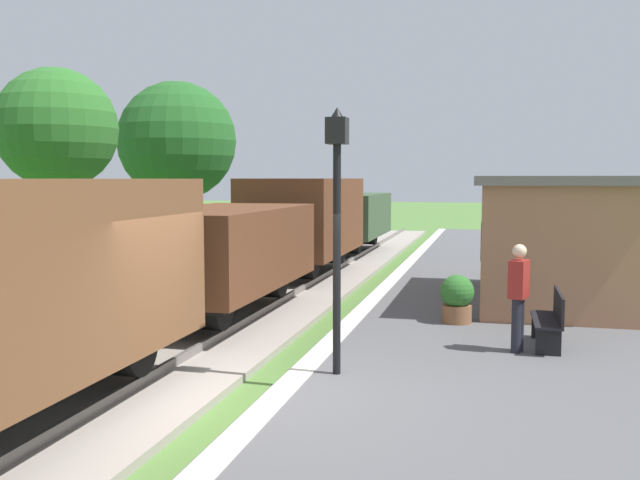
# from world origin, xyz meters

# --- Properties ---
(ground_plane) EXTENTS (160.00, 160.00, 0.00)m
(ground_plane) POSITION_xyz_m (0.00, 0.00, 0.00)
(ground_plane) COLOR #517A38
(platform_slab) EXTENTS (6.00, 60.00, 0.25)m
(platform_slab) POSITION_xyz_m (3.20, 0.00, 0.12)
(platform_slab) COLOR #565659
(platform_slab) RESTS_ON ground
(platform_edge_stripe) EXTENTS (0.36, 60.00, 0.01)m
(platform_edge_stripe) POSITION_xyz_m (0.40, 0.00, 0.25)
(platform_edge_stripe) COLOR silver
(platform_edge_stripe) RESTS_ON platform_slab
(track_ballast) EXTENTS (3.80, 60.00, 0.12)m
(track_ballast) POSITION_xyz_m (-2.40, 0.00, 0.06)
(track_ballast) COLOR #9E9389
(track_ballast) RESTS_ON ground
(rail_near) EXTENTS (0.07, 60.00, 0.14)m
(rail_near) POSITION_xyz_m (-1.68, 0.00, 0.19)
(rail_near) COLOR slate
(rail_near) RESTS_ON track_ballast
(rail_far) EXTENTS (0.07, 60.00, 0.14)m
(rail_far) POSITION_xyz_m (-3.12, 0.00, 0.19)
(rail_far) COLOR slate
(rail_far) RESTS_ON track_ballast
(freight_train) EXTENTS (2.50, 26.00, 2.72)m
(freight_train) POSITION_xyz_m (-2.40, 8.00, 1.55)
(freight_train) COLOR brown
(freight_train) RESTS_ON rail_near
(station_hut) EXTENTS (3.50, 5.80, 2.78)m
(station_hut) POSITION_xyz_m (4.40, 7.93, 1.65)
(station_hut) COLOR #9E6B4C
(station_hut) RESTS_ON platform_slab
(bench_near_hut) EXTENTS (0.42, 1.50, 0.91)m
(bench_near_hut) POSITION_xyz_m (3.95, 3.47, 0.72)
(bench_near_hut) COLOR black
(bench_near_hut) RESTS_ON platform_slab
(person_waiting) EXTENTS (0.35, 0.44, 1.71)m
(person_waiting) POSITION_xyz_m (3.42, 3.01, 1.18)
(person_waiting) COLOR black
(person_waiting) RESTS_ON platform_slab
(potted_planter) EXTENTS (0.64, 0.64, 0.92)m
(potted_planter) POSITION_xyz_m (2.38, 5.06, 0.72)
(potted_planter) COLOR brown
(potted_planter) RESTS_ON platform_slab
(lamp_post_near) EXTENTS (0.28, 0.28, 3.70)m
(lamp_post_near) POSITION_xyz_m (0.91, 1.10, 2.80)
(lamp_post_near) COLOR black
(lamp_post_near) RESTS_ON platform_slab
(tree_trackside_far) EXTENTS (3.30, 3.30, 5.99)m
(tree_trackside_far) POSITION_xyz_m (-8.62, 8.72, 4.32)
(tree_trackside_far) COLOR #4C3823
(tree_trackside_far) RESTS_ON ground
(tree_field_left) EXTENTS (4.40, 4.40, 6.57)m
(tree_field_left) POSITION_xyz_m (-8.47, 15.97, 4.37)
(tree_field_left) COLOR #4C3823
(tree_field_left) RESTS_ON ground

